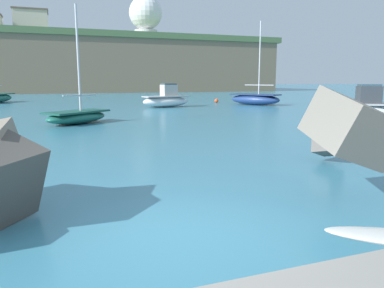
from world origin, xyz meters
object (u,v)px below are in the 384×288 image
Objects in this scene: boat_mid_centre at (166,99)px; radar_dome at (146,16)px; boat_near_centre at (363,109)px; boat_near_left at (77,116)px; boat_mid_left at (255,99)px; station_building_central at (31,24)px; mooring_buoy_inner at (216,101)px.

boat_mid_centre is 0.43× the size of radar_dome.
radar_dome reaches higher than boat_near_centre.
boat_mid_left is (17.84, 10.93, 0.17)m from boat_near_left.
radar_dome reaches higher than station_building_central.
boat_near_left is at bearing -127.90° from boat_mid_centre.
station_building_central is (-13.24, 60.43, 14.10)m from boat_mid_centre.
mooring_buoy_inner is (15.73, 15.68, -0.22)m from boat_near_left.
boat_mid_left is at bearing 84.65° from boat_near_centre.
station_building_central reaches higher than boat_near_left.
boat_near_centre is (16.38, -4.61, 0.29)m from boat_near_left.
boat_mid_centre is 8.57m from mooring_buoy_inner.
boat_near_centre is 10.50× the size of mooring_buoy_inner.
boat_near_centre is 0.57× the size of boat_mid_left.
boat_near_centre is at bearing -15.72° from boat_near_left.
boat_mid_left is 9.27m from boat_mid_centre.
station_building_central is (-26.06, 0.07, -3.09)m from radar_dome.
station_building_central is at bearing 110.41° from boat_mid_left.
mooring_buoy_inner is (-2.10, 4.75, -0.39)m from boat_mid_left.
boat_mid_left reaches higher than mooring_buoy_inner.
boat_mid_left is at bearing -69.59° from station_building_central.
boat_near_left is 0.90× the size of station_building_central.
station_building_central is (-4.68, 71.44, 14.37)m from boat_near_left.
boat_mid_left is 0.74× the size of radar_dome.
boat_near_left is 1.43× the size of boat_near_centre.
boat_near_left is 0.82× the size of boat_mid_left.
boat_near_centre is 0.63× the size of station_building_central.
boat_near_left is at bearing 164.28° from boat_near_centre.
boat_mid_left is at bearing -93.36° from radar_dome.
radar_dome reaches higher than boat_mid_centre.
radar_dome is (12.81, 60.36, 17.20)m from boat_mid_centre.
boat_near_centre is 0.42× the size of radar_dome.
boat_mid_centre is 63.46m from station_building_central.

